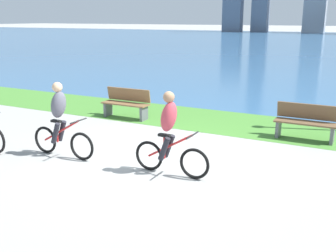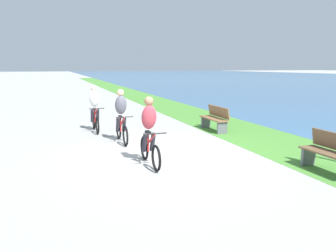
{
  "view_description": "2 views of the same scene",
  "coord_description": "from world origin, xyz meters",
  "px_view_note": "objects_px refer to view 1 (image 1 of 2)",
  "views": [
    {
      "loc": [
        4.07,
        -7.48,
        2.99
      ],
      "look_at": [
        0.38,
        -0.32,
        0.8
      ],
      "focal_mm": 42.9,
      "sensor_mm": 36.0,
      "label": 1
    },
    {
      "loc": [
        7.97,
        -3.01,
        2.35
      ],
      "look_at": [
        0.52,
        -0.36,
        0.89
      ],
      "focal_mm": 34.58,
      "sensor_mm": 36.0,
      "label": 2
    }
  ],
  "objects_px": {
    "cyclist_lead": "(169,134)",
    "bench_near_path": "(126,103)",
    "bench_far_along_path": "(306,122)",
    "cyclist_trailing": "(60,120)"
  },
  "relations": [
    {
      "from": "cyclist_lead",
      "to": "bench_near_path",
      "type": "distance_m",
      "value": 4.78
    },
    {
      "from": "cyclist_trailing",
      "to": "bench_far_along_path",
      "type": "relative_size",
      "value": 1.11
    },
    {
      "from": "bench_near_path",
      "to": "bench_far_along_path",
      "type": "relative_size",
      "value": 1.0
    },
    {
      "from": "cyclist_trailing",
      "to": "bench_far_along_path",
      "type": "distance_m",
      "value": 5.95
    },
    {
      "from": "cyclist_lead",
      "to": "cyclist_trailing",
      "type": "distance_m",
      "value": 2.6
    },
    {
      "from": "bench_near_path",
      "to": "cyclist_lead",
      "type": "bearing_deg",
      "value": -46.94
    },
    {
      "from": "cyclist_lead",
      "to": "bench_near_path",
      "type": "height_order",
      "value": "cyclist_lead"
    },
    {
      "from": "cyclist_lead",
      "to": "bench_far_along_path",
      "type": "relative_size",
      "value": 1.1
    },
    {
      "from": "cyclist_lead",
      "to": "bench_far_along_path",
      "type": "height_order",
      "value": "cyclist_lead"
    },
    {
      "from": "bench_near_path",
      "to": "bench_far_along_path",
      "type": "height_order",
      "value": "same"
    }
  ]
}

